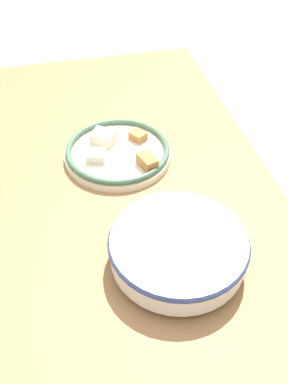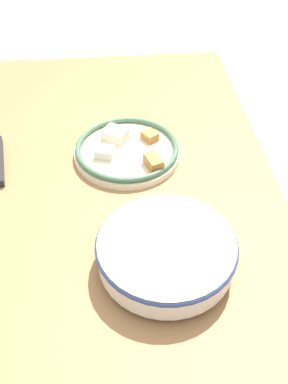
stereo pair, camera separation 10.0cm
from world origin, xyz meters
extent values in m
plane|color=#B7A88E|center=(0.00, 0.00, 0.00)|extent=(8.00, 8.00, 0.00)
cube|color=olive|center=(0.00, 0.00, 0.69)|extent=(1.49, 0.82, 0.04)
cylinder|color=olive|center=(0.68, -0.34, 0.34)|extent=(0.06, 0.06, 0.67)
cylinder|color=silver|center=(-0.17, -0.11, 0.72)|extent=(0.12, 0.12, 0.01)
cylinder|color=silver|center=(-0.17, -0.11, 0.75)|extent=(0.27, 0.27, 0.06)
cylinder|color=#C67A33|center=(-0.17, -0.11, 0.75)|extent=(0.24, 0.24, 0.05)
torus|color=navy|center=(-0.17, -0.11, 0.77)|extent=(0.28, 0.28, 0.01)
cylinder|color=beige|center=(0.19, -0.06, 0.72)|extent=(0.27, 0.27, 0.02)
torus|color=#42664C|center=(0.19, -0.06, 0.74)|extent=(0.26, 0.26, 0.01)
cube|color=silver|center=(0.24, -0.03, 0.74)|extent=(0.07, 0.08, 0.03)
cube|color=#B2753D|center=(0.11, -0.12, 0.74)|extent=(0.06, 0.05, 0.03)
cube|color=#B2753D|center=(0.23, -0.12, 0.74)|extent=(0.05, 0.05, 0.02)
cube|color=silver|center=(0.17, 0.00, 0.74)|extent=(0.05, 0.05, 0.02)
camera|label=1|loc=(-0.71, 0.08, 1.43)|focal=42.00mm
camera|label=2|loc=(-0.72, -0.02, 1.43)|focal=42.00mm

